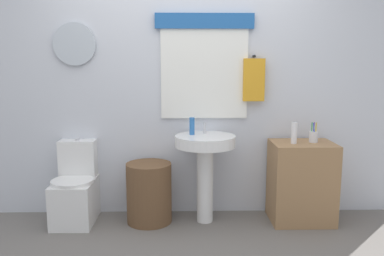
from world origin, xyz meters
name	(u,v)px	position (x,y,z in m)	size (l,w,h in m)	color
back_wall	(183,81)	(0.00, 1.15, 1.31)	(4.40, 0.18, 2.60)	silver
toilet	(76,191)	(-1.01, 0.88, 0.29)	(0.38, 0.51, 0.77)	white
laundry_hamper	(149,193)	(-0.32, 0.85, 0.28)	(0.42, 0.42, 0.56)	brown
pedestal_sink	(205,156)	(0.20, 0.85, 0.63)	(0.55, 0.55, 0.82)	white
faucet	(205,128)	(0.20, 0.97, 0.87)	(0.03, 0.03, 0.10)	silver
wooden_cabinet	(301,182)	(1.10, 0.85, 0.38)	(0.57, 0.44, 0.75)	#9E754C
soap_bottle	(192,126)	(0.08, 0.90, 0.90)	(0.05, 0.05, 0.16)	#2D6BB7
lotion_bottle	(294,133)	(1.00, 0.81, 0.85)	(0.05, 0.05, 0.19)	white
toothbrush_cup	(314,136)	(1.20, 0.87, 0.80)	(0.08, 0.08, 0.19)	silver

